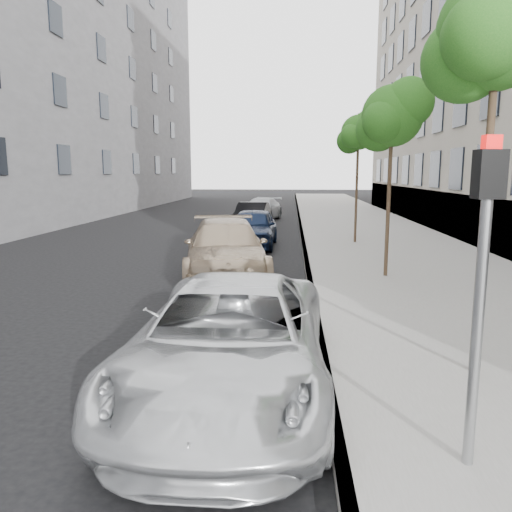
# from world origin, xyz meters

# --- Properties ---
(ground) EXTENTS (160.00, 160.00, 0.00)m
(ground) POSITION_xyz_m (0.00, 0.00, 0.00)
(ground) COLOR black
(ground) RESTS_ON ground
(sidewalk) EXTENTS (6.40, 72.00, 0.14)m
(sidewalk) POSITION_xyz_m (4.30, 24.00, 0.07)
(sidewalk) COLOR gray
(sidewalk) RESTS_ON ground
(curb) EXTENTS (0.15, 72.00, 0.14)m
(curb) POSITION_xyz_m (1.18, 24.00, 0.07)
(curb) COLOR #9E9B93
(curb) RESTS_ON ground
(tree_near) EXTENTS (1.80, 1.60, 5.36)m
(tree_near) POSITION_xyz_m (3.23, 1.50, 4.60)
(tree_near) COLOR #38281C
(tree_near) RESTS_ON sidewalk
(tree_mid) EXTENTS (1.85, 1.65, 5.05)m
(tree_mid) POSITION_xyz_m (3.23, 8.00, 4.27)
(tree_mid) COLOR #38281C
(tree_mid) RESTS_ON sidewalk
(tree_far) EXTENTS (1.68, 1.48, 5.06)m
(tree_far) POSITION_xyz_m (3.23, 14.50, 4.36)
(tree_far) COLOR #38281C
(tree_far) RESTS_ON sidewalk
(signal_pole) EXTENTS (0.26, 0.21, 3.03)m
(signal_pole) POSITION_xyz_m (2.36, -0.79, 2.04)
(signal_pole) COLOR #939699
(signal_pole) RESTS_ON sidewalk
(minivan) EXTENTS (2.50, 5.29, 1.46)m
(minivan) POSITION_xyz_m (-0.10, 0.85, 0.73)
(minivan) COLOR silver
(minivan) RESTS_ON ground
(suv) EXTENTS (2.99, 5.64, 1.56)m
(suv) POSITION_xyz_m (-1.11, 8.15, 0.78)
(suv) COLOR tan
(suv) RESTS_ON ground
(sedan_blue) EXTENTS (1.86, 4.39, 1.48)m
(sedan_blue) POSITION_xyz_m (-0.81, 13.94, 0.74)
(sedan_blue) COLOR #101B36
(sedan_blue) RESTS_ON ground
(sedan_black) EXTENTS (1.76, 4.26, 1.37)m
(sedan_black) POSITION_xyz_m (-1.28, 19.69, 0.68)
(sedan_black) COLOR black
(sedan_black) RESTS_ON ground
(sedan_rear) EXTENTS (2.65, 4.88, 1.34)m
(sedan_rear) POSITION_xyz_m (-1.11, 24.68, 0.67)
(sedan_rear) COLOR #A1A4A8
(sedan_rear) RESTS_ON ground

